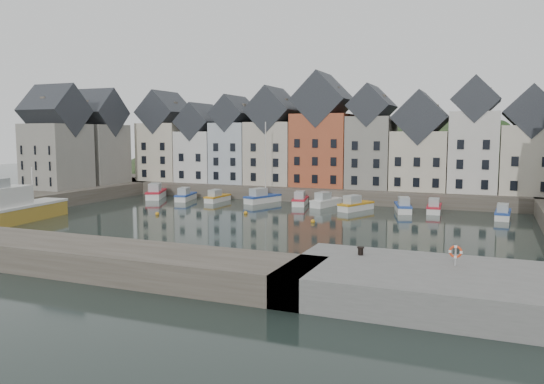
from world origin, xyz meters
The scene contains 22 objects.
ground centered at (0.00, 0.00, 0.00)m, with size 260.00×260.00×0.00m, color black.
far_quay centered at (0.00, 30.00, 1.00)m, with size 90.00×16.00×2.00m, color #484237.
left_quay centered at (-37.00, 3.00, 1.00)m, with size 14.00×54.00×2.00m, color #484237.
near_quay centered at (22.00, -20.00, 1.00)m, with size 18.00×10.00×2.00m, color #60605E.
near_wall centered at (-10.00, -22.00, 1.00)m, with size 50.00×6.00×2.00m, color #484237.
hillside centered at (0.02, 56.00, -17.96)m, with size 153.60×70.40×64.00m.
far_terrace centered at (3.21, 28.00, 8.88)m, with size 72.37×8.16×17.78m.
left_terrace centered at (-36.00, 13.50, 8.88)m, with size 7.65×17.00×15.69m.
mooring_buoys centered at (-4.00, 5.33, 0.15)m, with size 20.50×5.50×0.50m.
boat_a centered at (-24.53, 17.91, 0.80)m, with size 4.89×7.30×2.70m.
boat_b centered at (-18.70, 17.31, 0.67)m, with size 3.15×6.11×2.24m.
boat_c centered at (-13.37, 17.70, 0.62)m, with size 1.88×5.49×2.09m.
boat_d centered at (-6.62, 19.18, 0.79)m, with size 3.98×6.68×12.20m.
boat_e centered at (-0.55, 19.17, 0.67)m, with size 3.00×6.10×2.25m.
boat_f centered at (3.31, 18.96, 0.68)m, with size 3.34×6.25×2.29m.
boat_g centered at (8.14, 16.66, 0.68)m, with size 3.99×6.21×2.29m.
boat_h centered at (14.29, 17.65, 0.67)m, with size 3.19×6.13×2.25m.
boat_i centered at (18.11, 18.66, 0.64)m, with size 2.03×5.64×2.13m.
boat_j centered at (26.29, 16.45, 0.62)m, with size 1.99×5.54×2.09m.
large_vessel centered at (-25.82, -7.72, 1.54)m, with size 4.97×12.96×6.57m.
mooring_bollard centered at (16.83, -17.72, 2.31)m, with size 0.48×0.48×0.56m.
life_ring_post centered at (22.95, -18.40, 2.86)m, with size 0.80×0.17×1.30m.
Camera 1 is at (24.77, -52.56, 10.13)m, focal length 35.00 mm.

